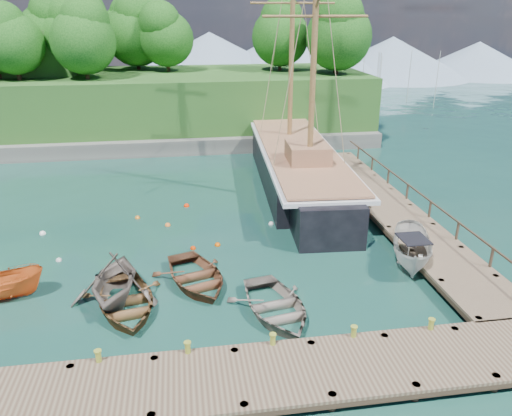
% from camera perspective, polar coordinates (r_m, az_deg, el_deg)
% --- Properties ---
extents(ground, '(160.00, 160.00, 0.00)m').
position_cam_1_polar(ground, '(22.78, -5.51, -9.24)').
color(ground, '#163832').
rests_on(ground, ground).
extents(dock_near, '(20.00, 3.20, 1.10)m').
position_cam_1_polar(dock_near, '(17.47, 2.80, -18.48)').
color(dock_near, brown).
rests_on(dock_near, ground).
extents(dock_east, '(3.20, 24.00, 1.10)m').
position_cam_1_polar(dock_east, '(31.35, 15.04, -0.04)').
color(dock_east, brown).
rests_on(dock_east, ground).
extents(bollard_0, '(0.26, 0.26, 0.45)m').
position_cam_1_polar(bollard_0, '(18.85, -17.29, -17.80)').
color(bollard_0, olive).
rests_on(bollard_0, ground).
extents(bollard_1, '(0.26, 0.26, 0.45)m').
position_cam_1_polar(bollard_1, '(18.59, -7.68, -17.51)').
color(bollard_1, olive).
rests_on(bollard_1, ground).
extents(bollard_2, '(0.26, 0.26, 0.45)m').
position_cam_1_polar(bollard_2, '(18.80, 1.90, -16.76)').
color(bollard_2, olive).
rests_on(bollard_2, ground).
extents(bollard_3, '(0.26, 0.26, 0.45)m').
position_cam_1_polar(bollard_3, '(19.48, 10.94, -15.64)').
color(bollard_3, olive).
rests_on(bollard_3, ground).
extents(bollard_4, '(0.26, 0.26, 0.45)m').
position_cam_1_polar(bollard_4, '(20.58, 19.10, -14.29)').
color(bollard_4, olive).
rests_on(bollard_4, ground).
extents(rowboat_0, '(4.28, 5.36, 0.99)m').
position_cam_1_polar(rowboat_0, '(22.00, -14.60, -11.17)').
color(rowboat_0, brown).
rests_on(rowboat_0, ground).
extents(rowboat_1, '(4.13, 4.65, 2.27)m').
position_cam_1_polar(rowboat_1, '(22.76, -15.66, -10.07)').
color(rowboat_1, '#61564E').
rests_on(rowboat_1, ground).
extents(rowboat_2, '(4.59, 5.48, 0.97)m').
position_cam_1_polar(rowboat_2, '(23.26, -6.82, -8.60)').
color(rowboat_2, brown).
rests_on(rowboat_2, ground).
extents(rowboat_3, '(4.15, 5.22, 0.97)m').
position_cam_1_polar(rowboat_3, '(21.05, 2.25, -12.02)').
color(rowboat_3, '#6F645B').
rests_on(rowboat_3, ground).
extents(motorboat_orange, '(4.01, 1.79, 1.50)m').
position_cam_1_polar(motorboat_orange, '(24.64, -27.23, -9.26)').
color(motorboat_orange, '#D65F20').
rests_on(motorboat_orange, ground).
extents(cabin_boat_white, '(3.39, 5.05, 1.82)m').
position_cam_1_polar(cabin_boat_white, '(25.83, 17.22, -6.22)').
color(cabin_boat_white, beige).
rests_on(cabin_boat_white, ground).
extents(schooner, '(6.32, 28.00, 20.59)m').
position_cam_1_polar(schooner, '(35.60, 4.79, 4.49)').
color(schooner, black).
rests_on(schooner, ground).
extents(mooring_buoy_0, '(0.30, 0.30, 0.30)m').
position_cam_1_polar(mooring_buoy_0, '(26.92, -21.60, -5.64)').
color(mooring_buoy_0, silver).
rests_on(mooring_buoy_0, ground).
extents(mooring_buoy_1, '(0.33, 0.33, 0.33)m').
position_cam_1_polar(mooring_buoy_1, '(29.40, -10.05, -2.01)').
color(mooring_buoy_1, orange).
rests_on(mooring_buoy_1, ground).
extents(mooring_buoy_2, '(0.29, 0.29, 0.29)m').
position_cam_1_polar(mooring_buoy_2, '(26.44, -7.21, -4.65)').
color(mooring_buoy_2, red).
rests_on(mooring_buoy_2, ground).
extents(mooring_buoy_3, '(0.31, 0.31, 0.31)m').
position_cam_1_polar(mooring_buoy_3, '(29.14, 1.74, -1.88)').
color(mooring_buoy_3, white).
rests_on(mooring_buoy_3, ground).
extents(mooring_buoy_4, '(0.31, 0.31, 0.31)m').
position_cam_1_polar(mooring_buoy_4, '(30.80, -13.38, -1.15)').
color(mooring_buoy_4, orange).
rests_on(mooring_buoy_4, ground).
extents(mooring_buoy_5, '(0.35, 0.35, 0.35)m').
position_cam_1_polar(mooring_buoy_5, '(32.06, -7.94, 0.19)').
color(mooring_buoy_5, '#F42900').
rests_on(mooring_buoy_5, ground).
extents(mooring_buoy_6, '(0.35, 0.35, 0.35)m').
position_cam_1_polar(mooring_buoy_6, '(30.34, -23.19, -2.76)').
color(mooring_buoy_6, white).
rests_on(mooring_buoy_6, ground).
extents(mooring_buoy_7, '(0.31, 0.31, 0.31)m').
position_cam_1_polar(mooring_buoy_7, '(26.67, -4.42, -4.29)').
color(mooring_buoy_7, '#D14F00').
rests_on(mooring_buoy_7, ground).
extents(headland, '(51.00, 19.31, 12.90)m').
position_cam_1_polar(headland, '(52.65, -22.61, 13.51)').
color(headland, '#474744').
rests_on(headland, ground).
extents(distant_ridge, '(117.00, 40.00, 10.00)m').
position_cam_1_polar(distant_ridge, '(89.96, -5.74, 17.07)').
color(distant_ridge, '#728CA5').
rests_on(distant_ridge, ground).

